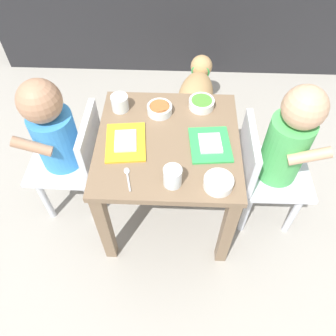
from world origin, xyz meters
TOP-DOWN VIEW (x-y plane):
  - ground_plane at (0.00, 0.00)m, footprint 7.00×7.00m
  - dining_table at (0.00, 0.00)m, footprint 0.52×0.53m
  - seated_child_left at (-0.42, 0.04)m, footprint 0.29×0.29m
  - seated_child_right at (0.42, 0.01)m, footprint 0.28×0.28m
  - dog at (0.13, 0.57)m, footprint 0.24×0.48m
  - food_tray_left at (-0.15, -0.02)m, footprint 0.16×0.20m
  - food_tray_right at (0.15, -0.02)m, footprint 0.16×0.18m
  - water_cup_left at (-0.19, 0.16)m, footprint 0.07×0.07m
  - water_cup_right at (0.02, -0.19)m, footprint 0.06×0.06m
  - veggie_bowl_far at (0.17, -0.20)m, footprint 0.10×0.10m
  - veggie_bowl_near at (0.12, 0.18)m, footprint 0.10×0.10m
  - cereal_bowl_left_side at (-0.04, 0.15)m, footprint 0.10×0.10m
  - spoon_by_left_tray at (-0.13, -0.17)m, footprint 0.04×0.10m

SIDE VIEW (x-z plane):
  - ground_plane at x=0.00m, z-range 0.00..0.00m
  - dog at x=0.13m, z-range 0.05..0.37m
  - dining_table at x=0.00m, z-range 0.14..0.62m
  - seated_child_left at x=-0.42m, z-range 0.10..0.78m
  - seated_child_right at x=0.42m, z-range 0.09..0.81m
  - spoon_by_left_tray at x=-0.13m, z-range 0.47..0.48m
  - food_tray_left at x=-0.15m, z-range 0.47..0.49m
  - food_tray_right at x=0.15m, z-range 0.47..0.49m
  - cereal_bowl_left_side at x=-0.04m, z-range 0.47..0.51m
  - veggie_bowl_near at x=0.12m, z-range 0.47..0.51m
  - veggie_bowl_far at x=0.17m, z-range 0.47..0.51m
  - water_cup_left at x=-0.19m, z-range 0.47..0.53m
  - water_cup_right at x=0.02m, z-range 0.47..0.54m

